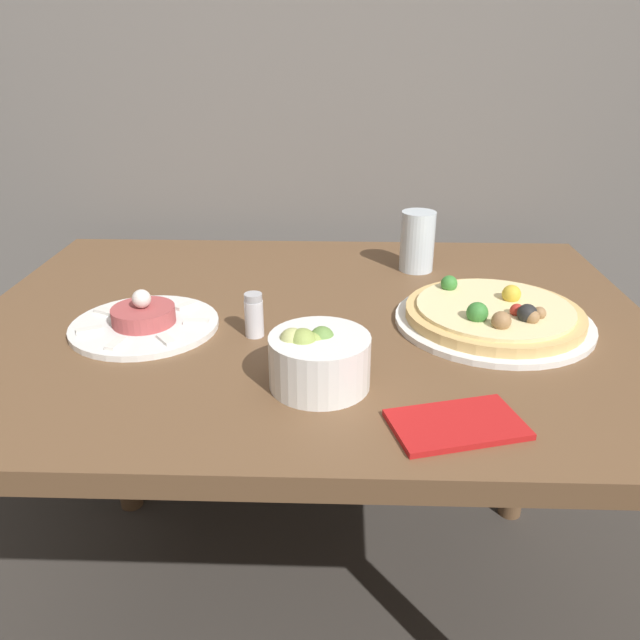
% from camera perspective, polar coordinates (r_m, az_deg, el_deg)
% --- Properties ---
extents(dining_table, '(1.16, 0.87, 0.75)m').
position_cam_1_polar(dining_table, '(1.12, -0.77, -4.37)').
color(dining_table, brown).
rests_on(dining_table, ground_plane).
extents(pizza_plate, '(0.33, 0.33, 0.06)m').
position_cam_1_polar(pizza_plate, '(1.07, 15.62, 0.43)').
color(pizza_plate, white).
rests_on(pizza_plate, dining_table).
extents(tartare_plate, '(0.24, 0.24, 0.07)m').
position_cam_1_polar(tartare_plate, '(1.06, -15.77, -0.12)').
color(tartare_plate, white).
rests_on(tartare_plate, dining_table).
extents(small_bowl, '(0.14, 0.14, 0.09)m').
position_cam_1_polar(small_bowl, '(0.84, -0.18, -3.60)').
color(small_bowl, white).
rests_on(small_bowl, dining_table).
extents(drinking_glass, '(0.07, 0.07, 0.12)m').
position_cam_1_polar(drinking_glass, '(1.29, 8.89, 7.13)').
color(drinking_glass, silver).
rests_on(drinking_glass, dining_table).
extents(napkin, '(0.18, 0.13, 0.01)m').
position_cam_1_polar(napkin, '(0.79, 12.39, -9.30)').
color(napkin, red).
rests_on(napkin, dining_table).
extents(salt_shaker, '(0.03, 0.03, 0.07)m').
position_cam_1_polar(salt_shaker, '(0.99, -6.06, 0.44)').
color(salt_shaker, silver).
rests_on(salt_shaker, dining_table).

